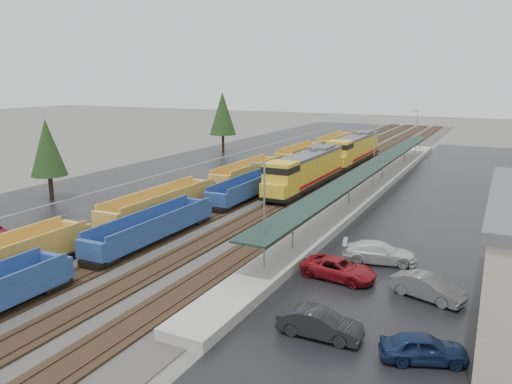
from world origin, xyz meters
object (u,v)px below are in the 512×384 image
(locomotive_lead, at_px, (305,170))
(parked_car_east_b, at_px, (339,269))
(parked_car_east_d, at_px, (424,348))
(well_string_blue, at_px, (207,207))
(parked_car_east_e, at_px, (428,288))
(parked_car_east_c, at_px, (379,253))
(locomotive_trail, at_px, (354,149))
(parked_car_east_a, at_px, (320,324))
(well_string_yellow, at_px, (212,187))

(locomotive_lead, height_order, parked_car_east_b, locomotive_lead)
(parked_car_east_b, distance_m, parked_car_east_d, 10.45)
(parked_car_east_d, bearing_deg, parked_car_east_b, 18.61)
(well_string_blue, height_order, parked_car_east_b, well_string_blue)
(parked_car_east_b, xyz_separation_m, parked_car_east_e, (5.85, -0.59, 0.03))
(well_string_blue, bearing_deg, parked_car_east_d, -36.54)
(parked_car_east_c, bearing_deg, locomotive_trail, 4.85)
(well_string_blue, bearing_deg, parked_car_east_e, -23.38)
(locomotive_lead, xyz_separation_m, parked_car_east_e, (17.87, -25.22, -1.73))
(locomotive_lead, bearing_deg, parked_car_east_a, -67.51)
(parked_car_east_a, bearing_deg, locomotive_lead, 21.53)
(well_string_yellow, bearing_deg, parked_car_east_a, -48.34)
(well_string_yellow, relative_size, parked_car_east_d, 26.26)
(parked_car_east_e, bearing_deg, parked_car_east_a, 167.98)
(locomotive_trail, xyz_separation_m, well_string_yellow, (-8.00, -29.45, -1.24))
(parked_car_east_a, distance_m, parked_car_east_e, 8.59)
(locomotive_lead, height_order, parked_car_east_c, locomotive_lead)
(parked_car_east_b, distance_m, parked_car_east_e, 5.88)
(parked_car_east_b, height_order, parked_car_east_c, parked_car_east_c)
(parked_car_east_a, relative_size, parked_car_east_b, 0.88)
(well_string_yellow, distance_m, parked_car_east_d, 36.06)
(parked_car_east_a, bearing_deg, well_string_blue, 45.12)
(well_string_blue, relative_size, parked_car_east_c, 18.49)
(parked_car_east_b, relative_size, parked_car_east_c, 0.96)
(locomotive_trail, relative_size, parked_car_east_c, 3.85)
(parked_car_east_a, bearing_deg, parked_car_east_d, -91.02)
(parked_car_east_d, bearing_deg, parked_car_east_c, 0.69)
(parked_car_east_b, bearing_deg, parked_car_east_d, -132.74)
(well_string_yellow, bearing_deg, locomotive_lead, 46.57)
(locomotive_lead, relative_size, well_string_blue, 0.21)
(well_string_blue, relative_size, parked_car_east_d, 23.97)
(parked_car_east_a, height_order, parked_car_east_c, parked_car_east_c)
(well_string_yellow, height_order, well_string_blue, well_string_yellow)
(parked_car_east_b, bearing_deg, well_string_yellow, 58.24)
(well_string_yellow, bearing_deg, parked_car_east_c, -28.69)
(parked_car_east_c, bearing_deg, locomotive_lead, 20.50)
(parked_car_east_c, height_order, parked_car_east_e, parked_car_east_c)
(parked_car_east_e, bearing_deg, parked_car_east_c, 58.77)
(locomotive_lead, distance_m, parked_car_east_c, 24.62)
(locomotive_trail, relative_size, parked_car_east_a, 4.58)
(locomotive_trail, xyz_separation_m, parked_car_east_a, (13.50, -53.62, -1.73))
(parked_car_east_b, relative_size, parked_car_east_d, 1.24)
(well_string_blue, relative_size, parked_car_east_a, 22.01)
(parked_car_east_d, height_order, parked_car_east_e, parked_car_east_e)
(well_string_yellow, xyz_separation_m, well_string_blue, (4.00, -7.31, -0.09))
(well_string_yellow, height_order, parked_car_east_b, well_string_yellow)
(parked_car_east_b, relative_size, parked_car_east_e, 1.13)
(locomotive_lead, distance_m, well_string_yellow, 11.70)
(parked_car_east_b, height_order, parked_car_east_e, parked_car_east_e)
(locomotive_trail, bearing_deg, parked_car_east_c, -71.61)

